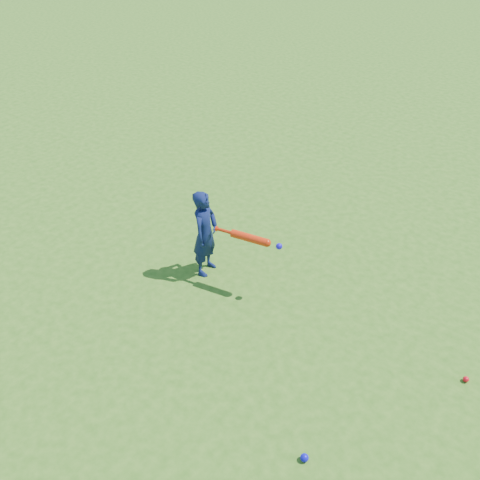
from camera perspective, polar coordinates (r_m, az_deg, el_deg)
The scene contains 5 objects.
ground at distance 7.08m, azimuth -8.27°, elevation -4.76°, with size 80.00×80.00×0.00m, color #316417.
child at distance 6.89m, azimuth -3.73°, elevation 0.71°, with size 0.44×0.29×1.22m, color #0E1844.
ground_ball_red at distance 6.35m, azimuth 22.95°, elevation -13.52°, with size 0.06×0.06×0.06m, color red.
ground_ball_blue at distance 5.36m, azimuth 6.89°, elevation -22.06°, with size 0.08×0.08×0.08m, color #0F0BC9.
bat_swing at distance 6.49m, azimuth 1.32°, elevation 0.14°, with size 0.88×0.24×0.10m.
Camera 1 is at (4.04, -3.62, 4.55)m, focal length 40.00 mm.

